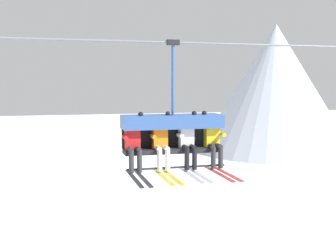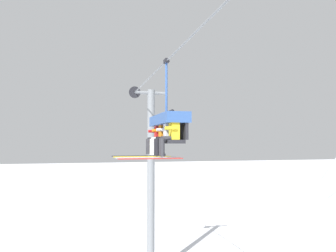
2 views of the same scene
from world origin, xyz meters
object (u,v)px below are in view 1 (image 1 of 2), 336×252
object	(u,v)px
chairlift_chair	(172,127)
skier_white	(188,140)
skier_red	(134,142)
skier_orange	(161,141)
skier_yellow	(213,139)

from	to	relation	value
chairlift_chair	skier_white	distance (m)	0.47
skier_red	skier_white	size ratio (longest dim) A/B	1.00
skier_orange	skier_white	world-z (taller)	same
skier_orange	skier_white	distance (m)	0.62
chairlift_chair	skier_yellow	xyz separation A→B (m)	(0.92, -0.21, -0.28)
chairlift_chair	skier_white	size ratio (longest dim) A/B	1.66
skier_red	skier_white	xyz separation A→B (m)	(1.23, 0.00, 0.00)
skier_orange	chairlift_chair	bearing A→B (deg)	35.06
skier_red	skier_yellow	xyz separation A→B (m)	(1.84, 0.00, 0.00)
skier_orange	skier_yellow	distance (m)	1.23
skier_orange	skier_red	bearing A→B (deg)	180.00
skier_yellow	skier_white	bearing A→B (deg)	180.00
skier_red	skier_white	world-z (taller)	same
skier_red	skier_orange	size ratio (longest dim) A/B	1.00
skier_orange	skier_yellow	bearing A→B (deg)	0.00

